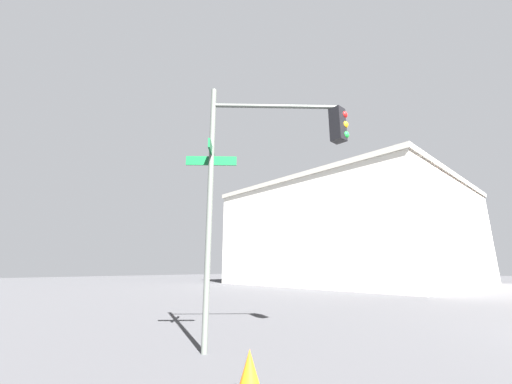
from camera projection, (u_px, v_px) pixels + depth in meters
name	position (u px, v px, depth m)	size (l,w,h in m)	color
traffic_signal_near	(271.00, 157.00, 6.63)	(2.44, 2.78, 5.59)	#474C47
building_stucco	(357.00, 237.00, 30.63)	(19.11, 20.12, 9.03)	silver
traffic_cone	(250.00, 374.00, 3.76)	(0.36, 0.36, 0.57)	orange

